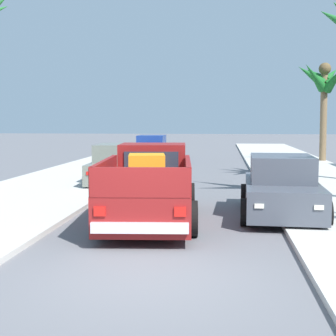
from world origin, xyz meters
TOP-DOWN VIEW (x-y plane):
  - ground_plane at (0.00, 0.00)m, footprint 160.00×160.00m
  - sidewalk_left at (-4.84, 12.00)m, footprint 4.64×60.00m
  - sidewalk_right at (4.84, 12.00)m, footprint 4.64×60.00m
  - curb_left at (-3.92, 12.00)m, footprint 0.16×60.00m
  - curb_right at (3.92, 12.00)m, footprint 0.16×60.00m
  - pickup_truck at (-0.56, 4.30)m, footprint 2.50×5.34m
  - car_left_near at (-2.72, 10.90)m, footprint 2.14×4.31m
  - car_right_near at (-2.97, 21.68)m, footprint 2.06×4.28m
  - car_left_mid at (2.67, 5.26)m, footprint 2.15×4.32m
  - palm_tree_left_fore at (6.87, 21.75)m, footprint 3.32×3.70m

SIDE VIEW (x-z plane):
  - ground_plane at x=0.00m, z-range 0.00..0.00m
  - curb_left at x=-3.92m, z-range 0.00..0.10m
  - curb_right at x=3.92m, z-range 0.00..0.10m
  - sidewalk_left at x=-4.84m, z-range 0.00..0.12m
  - sidewalk_right at x=4.84m, z-range 0.00..0.12m
  - car_left_near at x=-2.72m, z-range -0.06..1.48m
  - car_right_near at x=-2.97m, z-range -0.06..1.48m
  - car_left_mid at x=2.67m, z-range -0.06..1.48m
  - pickup_truck at x=-0.56m, z-range -0.11..1.69m
  - palm_tree_left_fore at x=6.87m, z-range 1.73..7.40m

